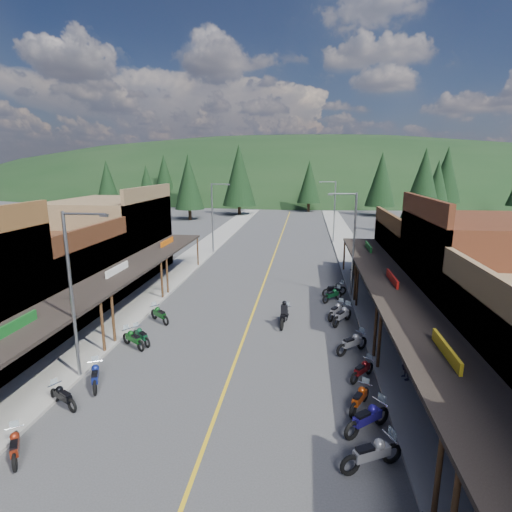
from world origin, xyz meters
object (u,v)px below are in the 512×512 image
(pine_4, at_px, (381,179))
(pine_11, at_px, (423,185))
(pine_7, at_px, (164,176))
(bike_east_7, at_px, (352,342))
(pine_1, at_px, (188,177))
(pine_3, at_px, (309,182))
(bike_east_6, at_px, (362,369))
(pine_10, at_px, (189,183))
(rider_on_bike, at_px, (284,315))
(bike_west_7, at_px, (141,335))
(bike_east_3, at_px, (372,452))
(shop_west_3, at_px, (113,238))
(shop_east_3, at_px, (431,258))
(bike_east_5, at_px, (360,397))
(bike_west_5, at_px, (95,375))
(streetlight_1, at_px, (213,215))
(pine_2, at_px, (239,175))
(shop_west_2, at_px, (47,278))
(pedestrian_east_a, at_px, (407,360))
(bike_east_9, at_px, (336,310))
(streetlight_3, at_px, (333,209))
(bike_west_8, at_px, (160,314))
(pedestrian_east_b, at_px, (354,270))
(streetlight_0, at_px, (74,289))
(bike_east_8, at_px, (342,314))
(pine_9, at_px, (437,188))
(streetlight_2, at_px, (352,240))
(bike_west_6, at_px, (133,338))
(bike_east_10, at_px, (332,294))
(shop_east_2, at_px, (482,278))
(bike_east_11, at_px, (334,289))
(bike_west_4, at_px, (63,395))
(bike_east_4, at_px, (368,417))
(pine_0, at_px, (107,181))

(pine_4, distance_m, pine_11, 22.09)
(pine_7, relative_size, bike_east_7, 5.69)
(pine_1, relative_size, pine_3, 1.14)
(pine_7, height_order, bike_east_6, pine_7)
(pine_10, xyz_separation_m, rider_on_bike, (20.26, -48.37, -6.09))
(bike_west_7, distance_m, bike_east_3, 14.16)
(shop_west_3, xyz_separation_m, pine_7, (-18.22, 64.70, 3.72))
(shop_east_3, xyz_separation_m, bike_east_5, (-7.89, -18.22, -1.98))
(bike_west_5, bearing_deg, bike_east_6, -15.66)
(streetlight_1, relative_size, pine_2, 0.57)
(shop_west_2, xyz_separation_m, pine_4, (31.75, 58.30, 4.70))
(pedestrian_east_a, bearing_deg, shop_west_3, -140.15)
(streetlight_1, distance_m, bike_east_9, 22.90)
(streetlight_3, height_order, rider_on_bike, streetlight_3)
(shop_west_3, relative_size, bike_west_8, 5.24)
(pine_4, xyz_separation_m, pine_7, (-50.00, 16.00, 0.00))
(pine_2, bearing_deg, pedestrian_east_b, -68.60)
(streetlight_0, height_order, bike_west_5, streetlight_0)
(streetlight_1, bearing_deg, pedestrian_east_a, -59.98)
(bike_east_5, bearing_deg, bike_east_8, 117.74)
(pine_9, height_order, pedestrian_east_b, pine_9)
(pine_3, bearing_deg, streetlight_2, -87.09)
(bike_east_7, bearing_deg, pine_10, 164.21)
(pine_10, relative_size, bike_east_6, 6.28)
(bike_west_6, xyz_separation_m, bike_east_6, (12.20, -1.87, -0.04))
(bike_east_6, xyz_separation_m, bike_east_10, (-0.72, 11.09, 0.04))
(shop_east_2, xyz_separation_m, pine_10, (-31.78, 48.30, 3.27))
(bike_east_11, bearing_deg, pedestrian_east_b, 128.09)
(pine_2, bearing_deg, bike_west_6, -86.14)
(bike_east_5, bearing_deg, shop_west_3, 165.33)
(pedestrian_east_b, bearing_deg, pine_3, -97.48)
(streetlight_0, xyz_separation_m, pine_3, (10.95, 72.00, 2.02))
(streetlight_3, bearing_deg, pine_10, 141.29)
(pine_4, distance_m, pedestrian_east_b, 48.89)
(bike_west_4, bearing_deg, streetlight_0, 39.80)
(bike_east_3, xyz_separation_m, bike_east_5, (0.04, 3.42, -0.10))
(pine_11, bearing_deg, bike_west_7, -122.65)
(streetlight_2, bearing_deg, bike_west_7, -141.45)
(bike_east_4, distance_m, rider_on_bike, 10.69)
(pine_11, relative_size, bike_east_8, 5.44)
(shop_west_2, relative_size, shop_east_3, 1.00)
(streetlight_0, relative_size, pedestrian_east_a, 4.23)
(pine_1, height_order, bike_east_5, pine_1)
(shop_west_3, distance_m, bike_east_10, 20.13)
(streetlight_1, height_order, pine_4, pine_4)
(streetlight_0, distance_m, pedestrian_east_a, 15.71)
(bike_east_9, bearing_deg, pine_0, 158.21)
(shop_east_2, bearing_deg, shop_east_3, 90.18)
(pine_9, xyz_separation_m, pedestrian_east_a, (-15.69, -49.40, -5.29))
(pine_4, relative_size, bike_east_3, 5.44)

